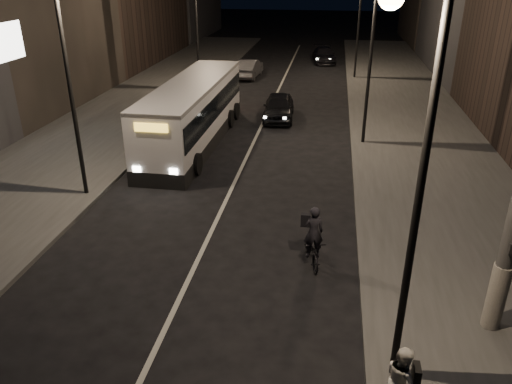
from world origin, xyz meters
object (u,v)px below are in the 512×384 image
at_px(utility_pole, 510,244).
at_px(city_bus, 193,110).
at_px(cyclist_on_bicycle, 313,245).
at_px(car_mid, 249,68).
at_px(streetlight_left_near, 73,61).
at_px(streetlight_left_far, 200,13).
at_px(car_far, 324,55).
at_px(car_near, 279,107).
at_px(streetlight_right_mid, 367,36).
at_px(pedestrian_woman, 402,379).
at_px(streetlight_right_near, 410,155).
at_px(streetlight_right_far, 356,8).

relative_size(utility_pole, city_bus, 0.51).
relative_size(cyclist_on_bicycle, car_mid, 0.46).
bearing_deg(streetlight_left_near, city_bus, 71.60).
xyz_separation_m(streetlight_left_far, car_far, (8.31, 12.86, -4.69)).
xyz_separation_m(utility_pole, car_mid, (-11.07, 29.35, -1.84)).
bearing_deg(city_bus, car_near, 53.10).
relative_size(streetlight_right_mid, utility_pole, 1.35).
bearing_deg(streetlight_right_mid, cyclist_on_bicycle, -98.66).
height_order(streetlight_left_near, city_bus, streetlight_left_near).
bearing_deg(pedestrian_woman, streetlight_right_near, -0.18).
bearing_deg(streetlight_left_far, car_near, -44.51).
distance_m(streetlight_right_mid, car_near, 7.58).
bearing_deg(streetlight_right_far, car_mid, -175.44).
xyz_separation_m(streetlight_left_near, car_near, (6.14, 11.96, -4.63)).
height_order(streetlight_right_mid, utility_pole, streetlight_right_mid).
xyz_separation_m(city_bus, car_mid, (0.14, 16.36, -1.00)).
xyz_separation_m(streetlight_right_far, cyclist_on_bicycle, (-1.76, -27.56, -4.68)).
height_order(city_bus, car_far, city_bus).
height_order(pedestrian_woman, car_far, pedestrian_woman).
bearing_deg(streetlight_left_near, utility_pole, -23.92).
relative_size(streetlight_right_near, car_mid, 1.84).
xyz_separation_m(car_near, car_far, (2.17, 18.90, -0.07)).
distance_m(streetlight_right_far, cyclist_on_bicycle, 28.01).
distance_m(city_bus, cyclist_on_bicycle, 12.48).
height_order(cyclist_on_bicycle, car_far, cyclist_on_bicycle).
distance_m(streetlight_right_near, car_mid, 32.73).
bearing_deg(streetlight_right_far, streetlight_right_near, -90.00).
distance_m(utility_pole, city_bus, 17.18).
bearing_deg(city_bus, streetlight_right_near, -60.27).
xyz_separation_m(city_bus, pedestrian_woman, (8.61, -15.99, -0.78)).
height_order(streetlight_left_near, utility_pole, streetlight_left_near).
distance_m(utility_pole, car_near, 19.51).
relative_size(streetlight_left_near, city_bus, 0.69).
relative_size(streetlight_right_mid, cyclist_on_bicycle, 3.99).
bearing_deg(car_near, pedestrian_woman, -80.52).
relative_size(streetlight_right_far, cyclist_on_bicycle, 3.99).
xyz_separation_m(pedestrian_woman, car_mid, (-8.47, 32.35, -0.21)).
bearing_deg(car_far, streetlight_right_mid, -92.07).
bearing_deg(cyclist_on_bicycle, car_near, 86.39).
bearing_deg(car_mid, streetlight_left_far, 68.44).
distance_m(utility_pole, pedestrian_woman, 4.29).
height_order(streetlight_left_near, car_mid, streetlight_left_near).
distance_m(streetlight_left_near, cyclist_on_bicycle, 10.67).
height_order(utility_pole, pedestrian_woman, utility_pole).
height_order(utility_pole, car_near, utility_pole).
bearing_deg(streetlight_left_far, streetlight_left_near, -90.00).
bearing_deg(car_far, cyclist_on_bicycle, -96.96).
bearing_deg(streetlight_right_mid, car_mid, 118.12).
height_order(streetlight_right_far, car_near, streetlight_right_far).
bearing_deg(streetlight_left_near, cyclist_on_bicycle, -21.81).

